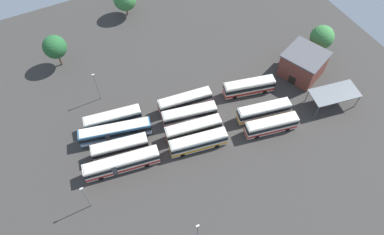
# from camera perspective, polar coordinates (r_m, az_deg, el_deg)

# --- Properties ---
(ground_plane) EXTENTS (109.95, 109.95, 0.00)m
(ground_plane) POSITION_cam_1_polar(r_m,az_deg,el_deg) (76.69, -0.11, -1.48)
(ground_plane) COLOR #383533
(bus_row0_slot0) EXTENTS (14.93, 4.75, 3.59)m
(bus_row0_slot0) POSITION_cam_1_polar(r_m,az_deg,el_deg) (71.20, -11.17, -7.22)
(bus_row0_slot0) COLOR silver
(bus_row0_slot0) RESTS_ON ground_plane
(bus_row0_slot1) EXTENTS (11.48, 4.42, 3.59)m
(bus_row0_slot1) POSITION_cam_1_polar(r_m,az_deg,el_deg) (73.10, -11.41, -4.72)
(bus_row0_slot1) COLOR silver
(bus_row0_slot1) RESTS_ON ground_plane
(bus_row0_slot2) EXTENTS (14.89, 5.87, 3.59)m
(bus_row0_slot2) POSITION_cam_1_polar(r_m,az_deg,el_deg) (75.34, -12.15, -2.28)
(bus_row0_slot2) COLOR teal
(bus_row0_slot2) RESTS_ON ground_plane
(bus_row0_slot3) EXTENTS (12.19, 4.32, 3.59)m
(bus_row0_slot3) POSITION_cam_1_polar(r_m,az_deg,el_deg) (77.35, -12.48, -0.24)
(bus_row0_slot3) COLOR silver
(bus_row0_slot3) RESTS_ON ground_plane
(bus_row1_slot0) EXTENTS (12.09, 4.50, 3.59)m
(bus_row1_slot0) POSITION_cam_1_polar(r_m,az_deg,el_deg) (72.31, 1.00, -3.99)
(bus_row1_slot0) COLOR silver
(bus_row1_slot0) RESTS_ON ground_plane
(bus_row1_slot1) EXTENTS (12.02, 4.28, 3.59)m
(bus_row1_slot1) POSITION_cam_1_polar(r_m,az_deg,el_deg) (74.09, 0.21, -1.83)
(bus_row1_slot1) COLOR silver
(bus_row1_slot1) RESTS_ON ground_plane
(bus_row1_slot2) EXTENTS (11.92, 4.77, 3.59)m
(bus_row1_slot2) POSITION_cam_1_polar(r_m,az_deg,el_deg) (76.21, -0.43, 0.47)
(bus_row1_slot2) COLOR silver
(bus_row1_slot2) RESTS_ON ground_plane
(bus_row1_slot3) EXTENTS (12.09, 3.88, 3.59)m
(bus_row1_slot3) POSITION_cam_1_polar(r_m,az_deg,el_deg) (78.42, -1.12, 2.60)
(bus_row1_slot3) COLOR silver
(bus_row1_slot3) RESTS_ON ground_plane
(bus_row2_slot0) EXTENTS (11.42, 4.69, 3.59)m
(bus_row2_slot0) POSITION_cam_1_polar(r_m,az_deg,el_deg) (76.42, 12.53, -1.21)
(bus_row2_slot0) COLOR silver
(bus_row2_slot0) RESTS_ON ground_plane
(bus_row2_slot1) EXTENTS (11.82, 4.72, 3.59)m
(bus_row2_slot1) POSITION_cam_1_polar(r_m,az_deg,el_deg) (78.31, 11.35, 1.02)
(bus_row2_slot1) COLOR silver
(bus_row2_slot1) RESTS_ON ground_plane
(bus_row2_slot3) EXTENTS (11.83, 5.13, 3.59)m
(bus_row2_slot3) POSITION_cam_1_polar(r_m,az_deg,el_deg) (82.08, 9.07, 4.85)
(bus_row2_slot3) COLOR silver
(bus_row2_slot3) RESTS_ON ground_plane
(depot_building) EXTENTS (11.40, 11.50, 6.42)m
(depot_building) POSITION_cam_1_polar(r_m,az_deg,el_deg) (87.94, 17.30, 8.15)
(depot_building) COLOR brown
(depot_building) RESTS_ON ground_plane
(maintenance_shelter) EXTENTS (11.29, 6.94, 3.88)m
(maintenance_shelter) POSITION_cam_1_polar(r_m,az_deg,el_deg) (83.45, 21.80, 3.59)
(maintenance_shelter) COLOR slate
(maintenance_shelter) RESTS_ON ground_plane
(lamp_post_near_entrance) EXTENTS (0.56, 0.28, 8.00)m
(lamp_post_near_entrance) POSITION_cam_1_polar(r_m,az_deg,el_deg) (80.65, -14.97, 4.91)
(lamp_post_near_entrance) COLOR slate
(lamp_post_near_entrance) RESTS_ON ground_plane
(lamp_post_by_building) EXTENTS (0.56, 0.28, 7.49)m
(lamp_post_by_building) POSITION_cam_1_polar(r_m,az_deg,el_deg) (67.10, -16.56, -11.98)
(lamp_post_by_building) COLOR slate
(lamp_post_by_building) RESTS_ON ground_plane
(lamp_post_far_corner) EXTENTS (0.56, 0.28, 7.91)m
(lamp_post_far_corner) POSITION_cam_1_polar(r_m,az_deg,el_deg) (61.96, 0.88, -17.92)
(lamp_post_far_corner) COLOR slate
(lamp_post_far_corner) RESTS_ON ground_plane
(tree_northwest) EXTENTS (5.72, 5.72, 7.74)m
(tree_northwest) POSITION_cam_1_polar(r_m,az_deg,el_deg) (93.69, 20.03, 11.97)
(tree_northwest) COLOR brown
(tree_northwest) RESTS_ON ground_plane
(tree_south_edge) EXTENTS (5.50, 5.50, 8.54)m
(tree_south_edge) POSITION_cam_1_polar(r_m,az_deg,el_deg) (90.22, -21.05, 10.46)
(tree_south_edge) COLOR brown
(tree_south_edge) RESTS_ON ground_plane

